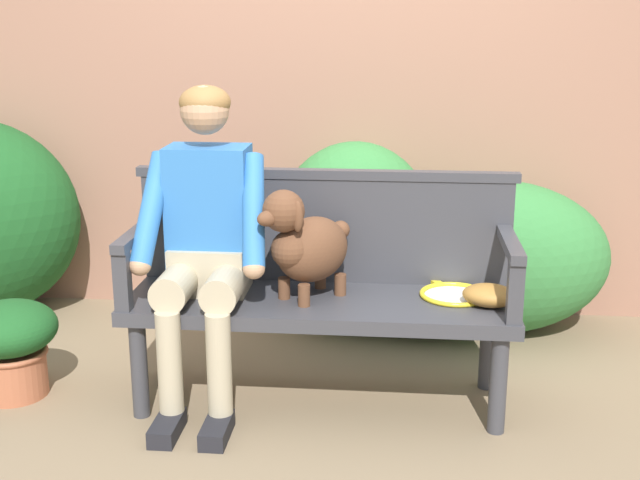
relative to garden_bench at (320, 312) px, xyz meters
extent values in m
plane|color=#7A664C|center=(0.00, 0.00, -0.41)|extent=(40.00, 40.00, 0.00)
cube|color=#936651|center=(0.00, 1.34, 0.74)|extent=(8.00, 0.30, 2.29)
ellipsoid|color=#1E5B23|center=(0.50, 0.95, -0.09)|extent=(1.06, 0.74, 0.64)
ellipsoid|color=#337538|center=(0.81, 0.92, -0.01)|extent=(1.19, 0.72, 0.80)
ellipsoid|color=#337538|center=(0.09, 0.99, 0.08)|extent=(0.86, 0.81, 0.98)
cube|color=#38383D|center=(0.00, 0.00, 0.03)|extent=(1.61, 0.53, 0.06)
cylinder|color=#38383D|center=(-0.73, -0.21, -0.20)|extent=(0.07, 0.07, 0.41)
cylinder|color=#38383D|center=(0.73, -0.21, -0.20)|extent=(0.07, 0.07, 0.41)
cylinder|color=#38383D|center=(-0.73, 0.21, -0.20)|extent=(0.07, 0.07, 0.41)
cylinder|color=#38383D|center=(0.73, 0.21, -0.20)|extent=(0.07, 0.07, 0.41)
cube|color=#38383D|center=(0.00, 0.24, 0.29)|extent=(1.61, 0.05, 0.46)
cube|color=#38383D|center=(0.00, 0.24, 0.54)|extent=(1.65, 0.06, 0.04)
cube|color=#38383D|center=(-0.77, -0.23, 0.18)|extent=(0.06, 0.06, 0.24)
cube|color=#38383D|center=(-0.77, 0.00, 0.32)|extent=(0.06, 0.53, 0.04)
cube|color=#38383D|center=(0.77, -0.23, 0.18)|extent=(0.06, 0.06, 0.24)
cube|color=#38383D|center=(0.77, 0.00, 0.32)|extent=(0.06, 0.53, 0.04)
cube|color=black|center=(-0.57, -0.37, -0.38)|extent=(0.10, 0.24, 0.07)
cylinder|color=tan|center=(-0.57, -0.29, -0.13)|extent=(0.10, 0.10, 0.42)
cylinder|color=tan|center=(-0.57, -0.12, 0.14)|extent=(0.15, 0.34, 0.15)
cube|color=black|center=(-0.37, -0.37, -0.38)|extent=(0.10, 0.24, 0.07)
cylinder|color=tan|center=(-0.37, -0.29, -0.13)|extent=(0.10, 0.10, 0.42)
cylinder|color=tan|center=(-0.37, -0.12, 0.14)|extent=(0.15, 0.34, 0.15)
cube|color=tan|center=(-0.47, 0.05, 0.16)|extent=(0.32, 0.24, 0.20)
cube|color=#2D6BB2|center=(-0.47, 0.07, 0.42)|extent=(0.34, 0.22, 0.52)
cylinder|color=#2D6BB2|center=(-0.68, -0.06, 0.44)|extent=(0.14, 0.34, 0.45)
sphere|color=tan|center=(-0.70, -0.19, 0.24)|extent=(0.09, 0.09, 0.09)
cylinder|color=#2D6BB2|center=(-0.26, -0.06, 0.44)|extent=(0.14, 0.34, 0.45)
sphere|color=tan|center=(-0.24, -0.19, 0.24)|extent=(0.09, 0.09, 0.09)
sphere|color=tan|center=(-0.47, 0.05, 0.83)|extent=(0.20, 0.20, 0.20)
ellipsoid|color=olive|center=(-0.47, 0.06, 0.86)|extent=(0.21, 0.21, 0.14)
cylinder|color=brown|center=(-0.15, -0.02, 0.11)|extent=(0.05, 0.05, 0.09)
cylinder|color=brown|center=(-0.05, -0.11, 0.11)|extent=(0.05, 0.05, 0.09)
cylinder|color=brown|center=(-0.01, 0.13, 0.11)|extent=(0.05, 0.05, 0.09)
cylinder|color=brown|center=(0.08, 0.04, 0.11)|extent=(0.05, 0.05, 0.09)
ellipsoid|color=brown|center=(-0.03, 0.01, 0.27)|extent=(0.40, 0.40, 0.27)
sphere|color=brown|center=(-0.11, -0.08, 0.29)|extent=(0.16, 0.16, 0.16)
sphere|color=brown|center=(-0.14, -0.10, 0.46)|extent=(0.17, 0.17, 0.17)
ellipsoid|color=brown|center=(-0.19, -0.16, 0.44)|extent=(0.12, 0.12, 0.06)
ellipsoid|color=brown|center=(-0.18, -0.05, 0.44)|extent=(0.06, 0.06, 0.12)
ellipsoid|color=brown|center=(-0.07, -0.14, 0.44)|extent=(0.06, 0.06, 0.12)
sphere|color=brown|center=(0.08, 0.13, 0.32)|extent=(0.08, 0.08, 0.08)
torus|color=yellow|center=(0.56, 0.07, 0.07)|extent=(0.39, 0.39, 0.02)
cylinder|color=silver|center=(0.56, 0.07, 0.07)|extent=(0.25, 0.25, 0.00)
cube|color=yellow|center=(0.49, 0.21, 0.08)|extent=(0.06, 0.08, 0.02)
cylinder|color=black|center=(0.42, 0.34, 0.08)|extent=(0.12, 0.21, 0.03)
ellipsoid|color=#9E6B2D|center=(0.69, -0.04, 0.11)|extent=(0.25, 0.22, 0.09)
cylinder|color=#A85B3D|center=(-1.34, -0.06, -0.31)|extent=(0.28, 0.28, 0.20)
torus|color=#A85B3D|center=(-1.34, -0.06, -0.21)|extent=(0.31, 0.31, 0.02)
ellipsoid|color=#194C1E|center=(-1.34, -0.06, -0.10)|extent=(0.41, 0.41, 0.23)
camera|label=1|loc=(0.31, -3.26, 1.21)|focal=46.56mm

